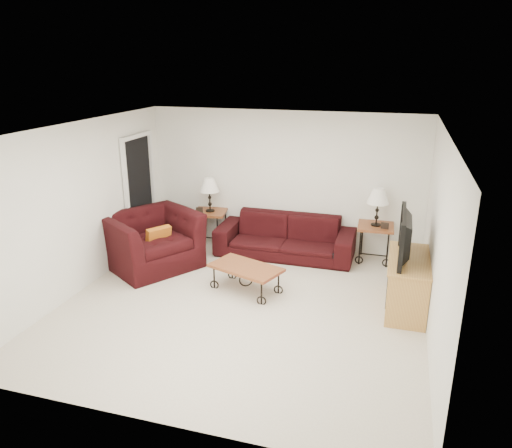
% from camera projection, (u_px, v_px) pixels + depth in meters
% --- Properties ---
extents(ground, '(5.00, 5.00, 0.00)m').
position_uv_depth(ground, '(242.00, 305.00, 6.98)').
color(ground, beige).
rests_on(ground, ground).
extents(wall_back, '(5.00, 0.02, 2.50)m').
position_uv_depth(wall_back, '(284.00, 180.00, 8.85)').
color(wall_back, white).
rests_on(wall_back, ground).
extents(wall_front, '(5.00, 0.02, 2.50)m').
position_uv_depth(wall_front, '(154.00, 309.00, 4.31)').
color(wall_front, white).
rests_on(wall_front, ground).
extents(wall_left, '(0.02, 5.00, 2.50)m').
position_uv_depth(wall_left, '(81.00, 207.00, 7.25)').
color(wall_left, white).
rests_on(wall_left, ground).
extents(wall_right, '(0.02, 5.00, 2.50)m').
position_uv_depth(wall_right, '(438.00, 241.00, 5.91)').
color(wall_right, white).
rests_on(wall_right, ground).
extents(ceiling, '(5.00, 5.00, 0.00)m').
position_uv_depth(ceiling, '(240.00, 129.00, 6.18)').
color(ceiling, white).
rests_on(ceiling, wall_back).
extents(doorway, '(0.08, 0.94, 2.04)m').
position_uv_depth(doorway, '(140.00, 194.00, 8.81)').
color(doorway, black).
rests_on(doorway, ground).
extents(sofa, '(2.42, 0.95, 0.71)m').
position_uv_depth(sofa, '(285.00, 236.00, 8.66)').
color(sofa, black).
rests_on(sofa, ground).
extents(side_table_left, '(0.68, 0.68, 0.64)m').
position_uv_depth(side_table_left, '(211.00, 227.00, 9.23)').
color(side_table_left, brown).
rests_on(side_table_left, ground).
extents(side_table_right, '(0.62, 0.62, 0.65)m').
position_uv_depth(side_table_right, '(374.00, 243.00, 8.42)').
color(side_table_right, brown).
rests_on(side_table_right, ground).
extents(lamp_left, '(0.42, 0.42, 0.64)m').
position_uv_depth(lamp_left, '(210.00, 195.00, 9.03)').
color(lamp_left, black).
rests_on(lamp_left, side_table_left).
extents(lamp_right, '(0.38, 0.38, 0.65)m').
position_uv_depth(lamp_right, '(377.00, 207.00, 8.21)').
color(lamp_right, black).
rests_on(lamp_right, side_table_right).
extents(photo_frame_left, '(0.13, 0.06, 0.11)m').
position_uv_depth(photo_frame_left, '(199.00, 210.00, 9.02)').
color(photo_frame_left, black).
rests_on(photo_frame_left, side_table_left).
extents(photo_frame_right, '(0.13, 0.04, 0.11)m').
position_uv_depth(photo_frame_right, '(385.00, 226.00, 8.12)').
color(photo_frame_right, black).
rests_on(photo_frame_right, side_table_right).
extents(coffee_table, '(1.19, 0.90, 0.40)m').
position_uv_depth(coffee_table, '(246.00, 279.00, 7.36)').
color(coffee_table, brown).
rests_on(coffee_table, ground).
extents(armchair, '(1.82, 1.87, 0.92)m').
position_uv_depth(armchair, '(152.00, 241.00, 8.16)').
color(armchair, black).
rests_on(armchair, ground).
extents(throw_pillow, '(0.32, 0.41, 0.42)m').
position_uv_depth(throw_pillow, '(158.00, 239.00, 8.05)').
color(throw_pillow, '#C06E18').
rests_on(throw_pillow, armchair).
extents(tv_stand, '(0.52, 1.26, 0.75)m').
position_uv_depth(tv_stand, '(407.00, 284.00, 6.79)').
color(tv_stand, tan).
rests_on(tv_stand, ground).
extents(television, '(0.15, 1.12, 0.65)m').
position_uv_depth(television, '(411.00, 236.00, 6.57)').
color(television, black).
rests_on(television, tv_stand).
extents(backpack, '(0.44, 0.37, 0.50)m').
position_uv_depth(backpack, '(330.00, 252.00, 8.22)').
color(backpack, black).
rests_on(backpack, ground).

